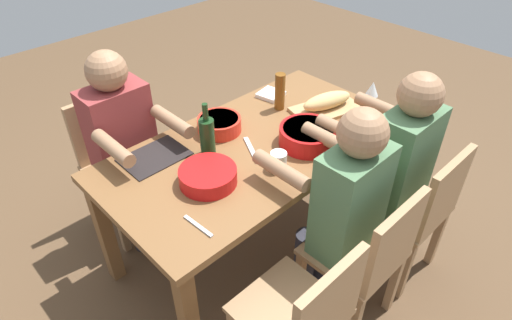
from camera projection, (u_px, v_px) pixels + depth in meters
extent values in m
plane|color=brown|center=(256.00, 240.00, 2.71)|extent=(8.00, 8.00, 0.00)
cube|color=brown|center=(256.00, 146.00, 2.28)|extent=(1.64, 0.85, 0.04)
cube|color=brown|center=(296.00, 125.00, 3.13)|extent=(0.07, 0.07, 0.70)
cube|color=brown|center=(105.00, 232.00, 2.29)|extent=(0.07, 0.07, 0.70)
cube|color=brown|center=(383.00, 170.00, 2.71)|extent=(0.07, 0.07, 0.70)
cube|color=#A87F56|center=(402.00, 207.00, 2.32)|extent=(0.40, 0.40, 0.03)
cube|color=#A87F56|center=(445.00, 194.00, 2.08)|extent=(0.38, 0.04, 0.40)
cube|color=#A87F56|center=(352.00, 235.00, 2.45)|extent=(0.04, 0.04, 0.42)
cube|color=#A87F56|center=(385.00, 207.00, 2.64)|extent=(0.04, 0.04, 0.42)
cube|color=#A87F56|center=(405.00, 270.00, 2.26)|extent=(0.04, 0.04, 0.42)
cube|color=#A87F56|center=(437.00, 236.00, 2.45)|extent=(0.04, 0.04, 0.42)
cylinder|color=#2D2D38|center=(354.00, 221.00, 2.53)|extent=(0.11, 0.11, 0.45)
cylinder|color=#2D2D38|center=(370.00, 208.00, 2.61)|extent=(0.11, 0.11, 0.45)
cube|color=#4C724C|center=(404.00, 159.00, 2.18)|extent=(0.34, 0.20, 0.55)
cylinder|color=#9E7251|center=(343.00, 131.00, 2.16)|extent=(0.07, 0.30, 0.07)
cylinder|color=#9E7251|center=(381.00, 107.00, 2.35)|extent=(0.07, 0.30, 0.07)
sphere|color=#9E7251|center=(420.00, 95.00, 1.95)|extent=(0.21, 0.21, 0.21)
cube|color=#A87F56|center=(353.00, 252.00, 2.07)|extent=(0.40, 0.40, 0.03)
cube|color=#A87F56|center=(395.00, 243.00, 1.83)|extent=(0.38, 0.04, 0.40)
cube|color=#A87F56|center=(300.00, 281.00, 2.21)|extent=(0.04, 0.04, 0.42)
cube|color=#A87F56|center=(340.00, 246.00, 2.39)|extent=(0.04, 0.04, 0.42)
cube|color=#A87F56|center=(394.00, 282.00, 2.20)|extent=(0.04, 0.04, 0.42)
cylinder|color=#2D2D38|center=(304.00, 264.00, 2.28)|extent=(0.11, 0.11, 0.45)
cylinder|color=#2D2D38|center=(323.00, 248.00, 2.36)|extent=(0.11, 0.11, 0.45)
cube|color=#4C724C|center=(350.00, 202.00, 1.93)|extent=(0.34, 0.20, 0.55)
cylinder|color=#9E7251|center=(281.00, 170.00, 1.91)|extent=(0.07, 0.30, 0.07)
cylinder|color=#9E7251|center=(329.00, 140.00, 2.10)|extent=(0.07, 0.30, 0.07)
sphere|color=#9E7251|center=(363.00, 133.00, 1.70)|extent=(0.21, 0.21, 0.21)
cube|color=#A87F56|center=(289.00, 310.00, 1.82)|extent=(0.40, 0.40, 0.03)
cube|color=#A87F56|center=(328.00, 307.00, 1.58)|extent=(0.38, 0.04, 0.40)
cube|color=#A87F56|center=(285.00, 294.00, 2.14)|extent=(0.04, 0.04, 0.42)
cube|color=#A87F56|center=(124.00, 169.00, 2.58)|extent=(0.40, 0.40, 0.03)
cube|color=#A87F56|center=(102.00, 127.00, 2.55)|extent=(0.38, 0.04, 0.40)
cube|color=#A87F56|center=(169.00, 197.00, 2.71)|extent=(0.04, 0.04, 0.42)
cube|color=#A87F56|center=(121.00, 224.00, 2.52)|extent=(0.04, 0.04, 0.42)
cube|color=#A87F56|center=(140.00, 173.00, 2.91)|extent=(0.04, 0.04, 0.42)
cube|color=#A87F56|center=(93.00, 196.00, 2.72)|extent=(0.04, 0.04, 0.42)
cylinder|color=#2D2D38|center=(161.00, 207.00, 2.62)|extent=(0.11, 0.11, 0.45)
cylinder|color=#2D2D38|center=(139.00, 220.00, 2.54)|extent=(0.11, 0.11, 0.45)
cube|color=maroon|center=(121.00, 133.00, 2.37)|extent=(0.34, 0.20, 0.55)
cylinder|color=#9E7251|center=(172.00, 121.00, 2.24)|extent=(0.07, 0.30, 0.07)
cylinder|color=#9E7251|center=(113.00, 148.00, 2.05)|extent=(0.07, 0.30, 0.07)
sphere|color=#9E7251|center=(106.00, 71.00, 2.15)|extent=(0.21, 0.21, 0.21)
cylinder|color=red|center=(308.00, 136.00, 2.23)|extent=(0.30, 0.30, 0.10)
cylinder|color=#669E33|center=(308.00, 131.00, 2.21)|extent=(0.26, 0.26, 0.03)
cylinder|color=red|center=(208.00, 176.00, 1.99)|extent=(0.27, 0.27, 0.08)
cylinder|color=orange|center=(208.00, 172.00, 1.97)|extent=(0.24, 0.24, 0.03)
cylinder|color=red|center=(219.00, 124.00, 2.33)|extent=(0.24, 0.24, 0.08)
cylinder|color=beige|center=(219.00, 120.00, 2.32)|extent=(0.21, 0.21, 0.03)
cube|color=tan|center=(326.00, 109.00, 2.52)|extent=(0.44, 0.32, 0.02)
ellipsoid|color=tan|center=(327.00, 101.00, 2.49)|extent=(0.34, 0.19, 0.09)
cylinder|color=#193819|center=(207.00, 138.00, 2.13)|extent=(0.08, 0.08, 0.20)
cylinder|color=#193819|center=(205.00, 112.00, 2.04)|extent=(0.03, 0.03, 0.09)
cylinder|color=brown|center=(280.00, 92.00, 2.48)|extent=(0.06, 0.06, 0.22)
cylinder|color=silver|center=(369.00, 107.00, 2.56)|extent=(0.07, 0.07, 0.01)
cylinder|color=silver|center=(370.00, 101.00, 2.53)|extent=(0.01, 0.01, 0.07)
cone|color=silver|center=(373.00, 89.00, 2.48)|extent=(0.08, 0.08, 0.08)
cylinder|color=white|center=(278.00, 161.00, 2.07)|extent=(0.08, 0.08, 0.09)
cube|color=silver|center=(198.00, 226.00, 1.78)|extent=(0.03, 0.17, 0.01)
cube|color=black|center=(155.00, 157.00, 2.16)|extent=(0.32, 0.23, 0.01)
cube|color=silver|center=(252.00, 150.00, 2.21)|extent=(0.13, 0.22, 0.01)
cube|color=white|center=(271.00, 94.00, 2.66)|extent=(0.16, 0.16, 0.02)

